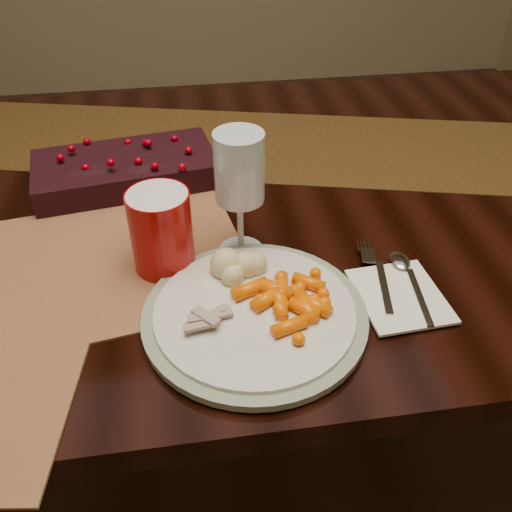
{
  "coord_description": "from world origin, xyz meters",
  "views": [
    {
      "loc": [
        -0.11,
        -0.83,
        1.26
      ],
      "look_at": [
        -0.03,
        -0.26,
        0.8
      ],
      "focal_mm": 38.0,
      "sensor_mm": 36.0,
      "label": 1
    }
  ],
  "objects": [
    {
      "name": "red_cup",
      "position": [
        -0.15,
        -0.2,
        0.81
      ],
      "size": [
        0.11,
        0.11,
        0.12
      ],
      "primitive_type": "cylinder",
      "rotation": [
        0.0,
        0.0,
        0.27
      ],
      "color": "#A50C0A",
      "rests_on": "placemat_main"
    },
    {
      "name": "napkin",
      "position": [
        0.16,
        -0.32,
        0.76
      ],
      "size": [
        0.12,
        0.14,
        0.0
      ],
      "primitive_type": "cube",
      "rotation": [
        0.0,
        0.0,
        0.06
      ],
      "color": "white",
      "rests_on": "placemat_main"
    },
    {
      "name": "turkey_shreds",
      "position": [
        -0.11,
        -0.35,
        0.78
      ],
      "size": [
        0.07,
        0.06,
        0.01
      ],
      "primitive_type": null,
      "rotation": [
        0.0,
        0.0,
        -0.09
      ],
      "color": "tan",
      "rests_on": "dinner_plate"
    },
    {
      "name": "baby_carrots",
      "position": [
        -0.01,
        -0.34,
        0.78
      ],
      "size": [
        0.12,
        0.1,
        0.02
      ],
      "primitive_type": null,
      "rotation": [
        0.0,
        0.0,
        -0.07
      ],
      "color": "#FF6600",
      "rests_on": "dinner_plate"
    },
    {
      "name": "table_runner",
      "position": [
        0.05,
        0.17,
        0.75
      ],
      "size": [
        1.54,
        0.67,
        0.0
      ],
      "primitive_type": "cube",
      "rotation": [
        0.0,
        0.0,
        -0.25
      ],
      "color": "#4F280F",
      "rests_on": "dining_table"
    },
    {
      "name": "wine_glass",
      "position": [
        -0.04,
        -0.18,
        0.85
      ],
      "size": [
        0.09,
        0.09,
        0.2
      ],
      "primitive_type": null,
      "rotation": [
        0.0,
        0.0,
        -0.33
      ],
      "color": "#ACBCC4",
      "rests_on": "dining_table"
    },
    {
      "name": "dinner_plate",
      "position": [
        -0.04,
        -0.33,
        0.76
      ],
      "size": [
        0.36,
        0.36,
        0.02
      ],
      "primitive_type": "cylinder",
      "rotation": [
        0.0,
        0.0,
        0.27
      ],
      "color": "silver",
      "rests_on": "placemat_main"
    },
    {
      "name": "centerpiece",
      "position": [
        -0.22,
        0.06,
        0.78
      ],
      "size": [
        0.34,
        0.21,
        0.06
      ],
      "primitive_type": null,
      "rotation": [
        0.0,
        0.0,
        0.16
      ],
      "color": "black",
      "rests_on": "table_runner"
    },
    {
      "name": "fork",
      "position": [
        0.15,
        -0.28,
        0.76
      ],
      "size": [
        0.05,
        0.14,
        0.0
      ],
      "primitive_type": null,
      "rotation": [
        0.0,
        0.0,
        -0.2
      ],
      "color": "white",
      "rests_on": "napkin"
    },
    {
      "name": "spoon",
      "position": [
        0.19,
        -0.3,
        0.76
      ],
      "size": [
        0.05,
        0.14,
        0.0
      ],
      "primitive_type": null,
      "rotation": [
        0.0,
        0.0,
        -0.13
      ],
      "color": "silver",
      "rests_on": "napkin"
    },
    {
      "name": "mashed_potatoes",
      "position": [
        -0.05,
        -0.26,
        0.79
      ],
      "size": [
        0.11,
        0.1,
        0.05
      ],
      "primitive_type": null,
      "rotation": [
        0.0,
        0.0,
        0.31
      ],
      "color": "beige",
      "rests_on": "dinner_plate"
    },
    {
      "name": "dining_table",
      "position": [
        0.0,
        0.0,
        0.38
      ],
      "size": [
        1.8,
        1.0,
        0.75
      ],
      "primitive_type": "cube",
      "color": "black",
      "rests_on": "floor"
    },
    {
      "name": "placemat_main",
      "position": [
        -0.26,
        -0.18,
        0.75
      ],
      "size": [
        0.48,
        0.39,
        0.0
      ],
      "primitive_type": "cube",
      "rotation": [
        0.0,
        0.0,
        0.16
      ],
      "color": "brown",
      "rests_on": "dining_table"
    },
    {
      "name": "floor",
      "position": [
        0.0,
        0.0,
        0.0
      ],
      "size": [
        5.0,
        5.0,
        0.0
      ],
      "primitive_type": "plane",
      "color": "black",
      "rests_on": "ground"
    }
  ]
}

